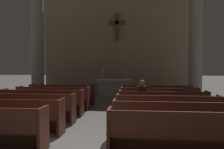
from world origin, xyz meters
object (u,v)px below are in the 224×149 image
object	(u,v)px
pew_right_row_4	(163,104)
pew_right_row_6	(156,96)
column_left_second	(37,35)
lone_worshipper	(142,98)
pew_right_row_1	(186,134)
candlestick_right	(126,76)
pew_left_row_5	(53,98)
altar	(114,87)
pew_left_row_4	(42,102)
pew_right_row_2	(175,120)
column_right_second	(196,33)
pew_left_row_3	(27,108)
pew_right_row_5	(159,99)
pew_left_row_6	(62,94)
pew_left_row_2	(6,116)
candlestick_left	(103,76)

from	to	relation	value
pew_right_row_4	pew_right_row_6	world-z (taller)	same
column_left_second	lone_worshipper	xyz separation A→B (m)	(6.04, -4.89, -2.97)
pew_right_row_1	candlestick_right	world-z (taller)	candlestick_right
lone_worshipper	pew_right_row_1	bearing A→B (deg)	-77.88
pew_right_row_1	column_left_second	bearing A→B (deg)	129.26
pew_left_row_5	altar	size ratio (longest dim) A/B	1.38
pew_right_row_1	pew_right_row_4	bearing A→B (deg)	90.00
pew_left_row_4	pew_right_row_4	size ratio (longest dim) A/B	1.00
pew_right_row_2	column_right_second	xyz separation A→B (m)	(2.41, 7.17, 3.19)
pew_left_row_3	pew_right_row_5	xyz separation A→B (m)	(4.37, 2.24, 0.00)
pew_left_row_6	pew_right_row_5	bearing A→B (deg)	-14.36
pew_left_row_4	pew_left_row_2	bearing A→B (deg)	-90.00
column_left_second	column_right_second	world-z (taller)	same
column_right_second	column_left_second	bearing A→B (deg)	180.00
pew_right_row_4	pew_right_row_5	bearing A→B (deg)	90.00
lone_worshipper	candlestick_left	bearing A→B (deg)	111.87
pew_right_row_4	altar	distance (m)	5.83
pew_left_row_6	altar	bearing A→B (deg)	55.46
pew_right_row_1	lone_worshipper	world-z (taller)	lone_worshipper
pew_right_row_4	pew_right_row_5	world-z (taller)	same
pew_left_row_2	lone_worshipper	distance (m)	4.30
pew_left_row_2	pew_right_row_5	distance (m)	5.51
pew_right_row_2	candlestick_left	xyz separation A→B (m)	(-2.88, 7.64, 0.74)
pew_left_row_2	pew_right_row_1	bearing A→B (deg)	-14.36
pew_left_row_5	pew_left_row_3	bearing A→B (deg)	-90.00
pew_right_row_4	altar	size ratio (longest dim) A/B	1.38
pew_right_row_6	altar	distance (m)	3.85
pew_right_row_5	altar	size ratio (longest dim) A/B	1.38
candlestick_right	lone_worshipper	distance (m)	5.45
pew_left_row_2	pew_right_row_4	size ratio (longest dim) A/B	1.00
pew_left_row_4	pew_left_row_6	distance (m)	2.24
pew_left_row_5	candlestick_left	world-z (taller)	candlestick_left
pew_right_row_6	candlestick_left	distance (m)	4.35
pew_right_row_2	pew_left_row_2	bearing A→B (deg)	180.00
pew_left_row_2	candlestick_right	xyz separation A→B (m)	(2.88, 7.64, 0.74)
pew_right_row_1	candlestick_right	xyz separation A→B (m)	(-1.48, 8.76, 0.74)
lone_worshipper	pew_left_row_5	bearing A→B (deg)	163.46
pew_left_row_6	column_right_second	bearing A→B (deg)	21.69
pew_left_row_3	pew_right_row_2	bearing A→B (deg)	-14.36
pew_left_row_2	pew_left_row_3	xyz separation A→B (m)	(0.00, 1.12, 0.00)
pew_left_row_6	candlestick_left	xyz separation A→B (m)	(1.48, 3.17, 0.74)
altar	lone_worshipper	xyz separation A→B (m)	(1.45, -5.37, 0.16)
pew_right_row_4	column_right_second	xyz separation A→B (m)	(2.41, 4.93, 3.19)
pew_right_row_6	pew_right_row_4	bearing A→B (deg)	-90.00
pew_left_row_3	lone_worshipper	bearing A→B (deg)	17.63
pew_left_row_5	candlestick_left	bearing A→B (deg)	70.93
pew_left_row_2	pew_right_row_6	distance (m)	6.25
candlestick_left	pew_left_row_3	bearing A→B (deg)	-102.80
pew_left_row_2	pew_right_row_5	xyz separation A→B (m)	(4.37, 3.35, 0.00)
pew_right_row_4	pew_right_row_1	bearing A→B (deg)	-90.00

